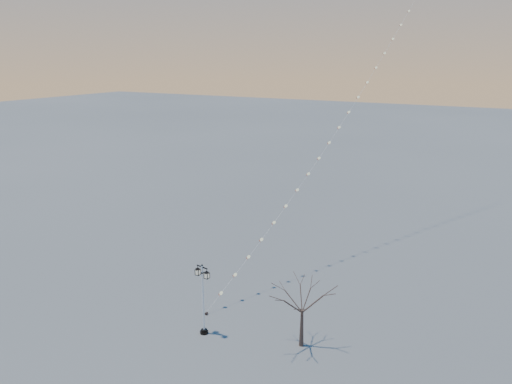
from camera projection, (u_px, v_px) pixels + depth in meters
The scene contains 4 objects.
ground at pixel (207, 334), 28.84m from camera, with size 300.00×300.00×0.00m, color #5F6060.
street_lamp at pixel (203, 296), 28.31m from camera, with size 1.10×0.53×4.37m.
bare_tree at pixel (302, 301), 26.99m from camera, with size 2.41×2.41×4.00m.
kite_train at pixel (359, 76), 39.42m from camera, with size 8.44×33.71×28.62m.
Camera 1 is at (14.77, -21.07, 15.71)m, focal length 34.66 mm.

